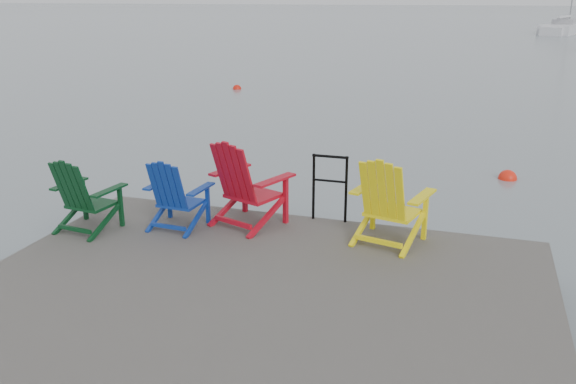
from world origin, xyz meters
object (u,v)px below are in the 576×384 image
(sailboat_mid, at_px, (567,29))
(buoy_a, at_px, (507,179))
(chair_blue, at_px, (175,193))
(chair_yellow, at_px, (389,200))
(buoy_b, at_px, (237,89))
(handrail, at_px, (330,182))
(chair_green, at_px, (84,194))
(chair_red, at_px, (246,183))

(sailboat_mid, height_order, buoy_a, sailboat_mid)
(chair_blue, distance_m, buoy_a, 6.91)
(chair_yellow, distance_m, buoy_a, 5.40)
(sailboat_mid, xyz_separation_m, buoy_b, (-15.72, -41.35, -0.35))
(chair_blue, xyz_separation_m, sailboat_mid, (10.63, 55.95, -0.61))
(handrail, relative_size, buoy_b, 2.79)
(chair_green, relative_size, sailboat_mid, 0.07)
(chair_red, height_order, sailboat_mid, sailboat_mid)
(chair_blue, bearing_deg, buoy_a, 55.48)
(handrail, height_order, chair_green, chair_green)
(chair_red, xyz_separation_m, sailboat_mid, (9.81, 55.58, -0.72))
(chair_yellow, distance_m, sailboat_mid, 56.22)
(chair_blue, xyz_separation_m, buoy_b, (-5.09, 14.60, -0.97))
(sailboat_mid, relative_size, buoy_b, 42.16)
(chair_blue, height_order, chair_yellow, chair_yellow)
(handrail, xyz_separation_m, chair_green, (-2.87, -1.29, -0.06))
(handrail, distance_m, buoy_b, 15.41)
(chair_red, distance_m, buoy_a, 6.15)
(chair_blue, xyz_separation_m, chair_yellow, (2.66, 0.31, 0.08))
(chair_red, distance_m, chair_yellow, 1.85)
(chair_red, height_order, buoy_a, chair_red)
(chair_blue, height_order, buoy_a, chair_blue)
(chair_yellow, relative_size, buoy_b, 3.37)
(chair_green, relative_size, chair_red, 0.84)
(chair_red, relative_size, sailboat_mid, 0.08)
(handrail, relative_size, chair_yellow, 0.83)
(chair_green, relative_size, buoy_b, 2.99)
(chair_blue, height_order, buoy_b, chair_blue)
(handrail, height_order, sailboat_mid, sailboat_mid)
(chair_yellow, distance_m, buoy_b, 16.29)
(handrail, relative_size, chair_blue, 0.97)
(chair_blue, bearing_deg, chair_red, 28.41)
(buoy_a, bearing_deg, handrail, -118.36)
(buoy_a, bearing_deg, chair_red, -124.43)
(chair_blue, bearing_deg, chair_green, -154.08)
(handrail, distance_m, chair_red, 1.11)
(chair_green, xyz_separation_m, chair_yellow, (3.72, 0.74, 0.06))
(chair_green, distance_m, buoy_a, 7.91)
(handrail, relative_size, chair_red, 0.79)
(chair_green, relative_size, chair_yellow, 0.89)
(sailboat_mid, height_order, buoy_b, sailboat_mid)
(chair_yellow, height_order, buoy_a, chair_yellow)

